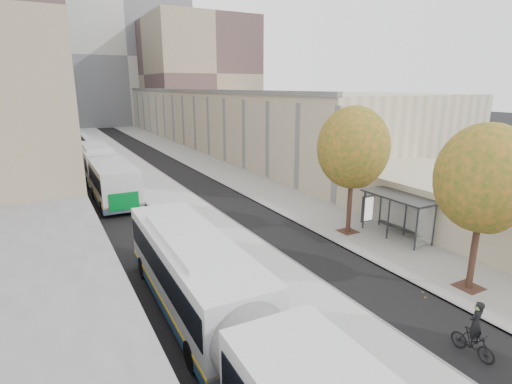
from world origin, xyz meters
TOP-DOWN VIEW (x-y plane):
  - bus_platform at (-3.88, 35.00)m, footprint 4.25×150.00m
  - sidewalk at (4.12, 35.00)m, footprint 4.75×150.00m
  - building_tan at (15.50, 64.00)m, footprint 18.00×92.00m
  - building_far_block at (6.00, 96.00)m, footprint 30.00×18.00m
  - bus_shelter at (5.69, 10.96)m, footprint 1.90×4.40m
  - tree_b at (3.60, 5.00)m, footprint 4.00×4.00m
  - tree_c at (3.60, 13.00)m, footprint 4.20×4.20m
  - bus_near at (-7.78, 5.19)m, footprint 3.01×18.31m
  - bus_far at (-7.89, 31.73)m, footprint 2.81×18.72m
  - cyclist at (-0.52, 2.08)m, footprint 0.58×1.57m
  - distant_car at (-7.66, 53.33)m, footprint 2.53×4.38m

SIDE VIEW (x-z plane):
  - sidewalk at x=4.12m, z-range 0.00..0.08m
  - bus_platform at x=-3.88m, z-range 0.00..0.15m
  - distant_car at x=-7.66m, z-range 0.00..1.40m
  - cyclist at x=-0.52m, z-range -0.26..1.74m
  - bus_near at x=-7.78m, z-range 0.14..3.19m
  - bus_far at x=-7.89m, z-range 0.14..3.26m
  - bus_shelter at x=5.69m, z-range 0.92..3.45m
  - building_tan at x=15.50m, z-range 0.00..8.00m
  - tree_b at x=3.60m, z-range 1.55..8.52m
  - tree_c at x=3.60m, z-range 1.61..8.89m
  - building_far_block at x=6.00m, z-range 0.00..30.00m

